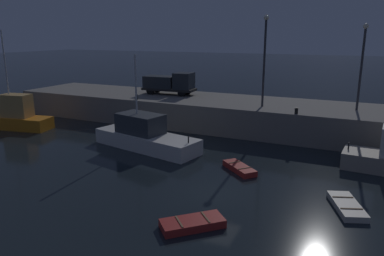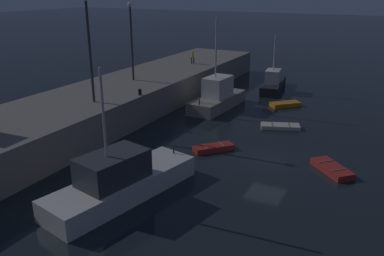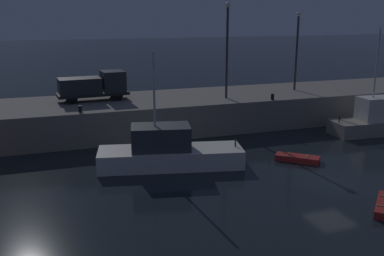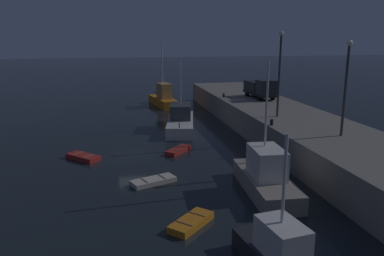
{
  "view_description": "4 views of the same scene",
  "coord_description": "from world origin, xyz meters",
  "px_view_note": "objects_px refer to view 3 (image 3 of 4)",
  "views": [
    {
      "loc": [
        7.14,
        -18.66,
        9.02
      ],
      "look_at": [
        -5.49,
        8.39,
        1.42
      ],
      "focal_mm": 34.45,
      "sensor_mm": 36.0,
      "label": 1
    },
    {
      "loc": [
        -24.46,
        -6.91,
        11.22
      ],
      "look_at": [
        -1.71,
        4.9,
        2.15
      ],
      "focal_mm": 37.47,
      "sensor_mm": 36.0,
      "label": 2
    },
    {
      "loc": [
        -15.78,
        -20.35,
        9.7
      ],
      "look_at": [
        -6.07,
        8.26,
        1.8
      ],
      "focal_mm": 40.91,
      "sensor_mm": 36.0,
      "label": 3
    },
    {
      "loc": [
        32.47,
        -1.44,
        10.15
      ],
      "look_at": [
        -3.37,
        6.07,
        1.34
      ],
      "focal_mm": 35.73,
      "sensor_mm": 36.0,
      "label": 4
    }
  ],
  "objects_px": {
    "lamp_post_west": "(227,43)",
    "dinghy_red_small": "(297,158)",
    "fishing_boat_orange": "(376,120)",
    "bollard_central": "(80,109)",
    "utility_truck": "(94,86)",
    "fishing_trawler_red": "(168,151)",
    "lamp_post_east": "(297,45)",
    "bollard_west": "(272,97)"
  },
  "relations": [
    {
      "from": "lamp_post_west",
      "to": "dinghy_red_small",
      "type": "bearing_deg",
      "value": -83.59
    },
    {
      "from": "fishing_boat_orange",
      "to": "bollard_central",
      "type": "height_order",
      "value": "fishing_boat_orange"
    },
    {
      "from": "lamp_post_west",
      "to": "utility_truck",
      "type": "xyz_separation_m",
      "value": [
        -10.89,
        2.56,
        -3.42
      ]
    },
    {
      "from": "fishing_trawler_red",
      "to": "dinghy_red_small",
      "type": "relative_size",
      "value": 3.39
    },
    {
      "from": "fishing_boat_orange",
      "to": "lamp_post_west",
      "type": "bearing_deg",
      "value": 152.97
    },
    {
      "from": "fishing_trawler_red",
      "to": "lamp_post_east",
      "type": "bearing_deg",
      "value": 32.7
    },
    {
      "from": "fishing_boat_orange",
      "to": "dinghy_red_small",
      "type": "xyz_separation_m",
      "value": [
        -10.05,
        -4.18,
        -0.91
      ]
    },
    {
      "from": "dinghy_red_small",
      "to": "lamp_post_west",
      "type": "relative_size",
      "value": 0.36
    },
    {
      "from": "dinghy_red_small",
      "to": "utility_truck",
      "type": "bearing_deg",
      "value": 133.99
    },
    {
      "from": "dinghy_red_small",
      "to": "lamp_post_east",
      "type": "distance_m",
      "value": 15.07
    },
    {
      "from": "fishing_boat_orange",
      "to": "utility_truck",
      "type": "relative_size",
      "value": 1.46
    },
    {
      "from": "lamp_post_east",
      "to": "bollard_west",
      "type": "distance_m",
      "value": 7.13
    },
    {
      "from": "lamp_post_west",
      "to": "lamp_post_east",
      "type": "distance_m",
      "value": 8.07
    },
    {
      "from": "fishing_trawler_red",
      "to": "bollard_central",
      "type": "bearing_deg",
      "value": 127.41
    },
    {
      "from": "bollard_central",
      "to": "bollard_west",
      "type": "bearing_deg",
      "value": -1.28
    },
    {
      "from": "fishing_trawler_red",
      "to": "lamp_post_west",
      "type": "height_order",
      "value": "lamp_post_west"
    },
    {
      "from": "dinghy_red_small",
      "to": "bollard_west",
      "type": "distance_m",
      "value": 8.61
    },
    {
      "from": "fishing_boat_orange",
      "to": "dinghy_red_small",
      "type": "bearing_deg",
      "value": -157.43
    },
    {
      "from": "lamp_post_east",
      "to": "utility_truck",
      "type": "distance_m",
      "value": 19.01
    },
    {
      "from": "lamp_post_west",
      "to": "bollard_central",
      "type": "distance_m",
      "value": 13.31
    },
    {
      "from": "bollard_west",
      "to": "fishing_boat_orange",
      "type": "bearing_deg",
      "value": -25.25
    },
    {
      "from": "lamp_post_east",
      "to": "fishing_trawler_red",
      "type": "bearing_deg",
      "value": -147.3
    },
    {
      "from": "fishing_boat_orange",
      "to": "bollard_west",
      "type": "distance_m",
      "value": 8.78
    },
    {
      "from": "dinghy_red_small",
      "to": "bollard_west",
      "type": "xyz_separation_m",
      "value": [
        2.28,
        7.84,
        2.72
      ]
    },
    {
      "from": "fishing_trawler_red",
      "to": "lamp_post_west",
      "type": "distance_m",
      "value": 12.72
    },
    {
      "from": "dinghy_red_small",
      "to": "bollard_west",
      "type": "relative_size",
      "value": 5.62
    },
    {
      "from": "lamp_post_west",
      "to": "bollard_west",
      "type": "distance_m",
      "value": 5.92
    },
    {
      "from": "fishing_boat_orange",
      "to": "lamp_post_west",
      "type": "relative_size",
      "value": 1.09
    },
    {
      "from": "lamp_post_west",
      "to": "bollard_west",
      "type": "xyz_separation_m",
      "value": [
        3.39,
        -2.03,
        -4.41
      ]
    },
    {
      "from": "lamp_post_east",
      "to": "bollard_west",
      "type": "height_order",
      "value": "lamp_post_east"
    },
    {
      "from": "fishing_boat_orange",
      "to": "lamp_post_west",
      "type": "height_order",
      "value": "lamp_post_west"
    },
    {
      "from": "lamp_post_west",
      "to": "lamp_post_east",
      "type": "height_order",
      "value": "lamp_post_west"
    },
    {
      "from": "fishing_boat_orange",
      "to": "bollard_west",
      "type": "height_order",
      "value": "fishing_boat_orange"
    },
    {
      "from": "lamp_post_east",
      "to": "bollard_central",
      "type": "bearing_deg",
      "value": -170.31
    },
    {
      "from": "bollard_west",
      "to": "bollard_central",
      "type": "bearing_deg",
      "value": 178.72
    },
    {
      "from": "fishing_trawler_red",
      "to": "bollard_west",
      "type": "distance_m",
      "value": 12.63
    },
    {
      "from": "bollard_west",
      "to": "bollard_central",
      "type": "xyz_separation_m",
      "value": [
        -15.83,
        0.35,
        -0.01
      ]
    },
    {
      "from": "bollard_central",
      "to": "utility_truck",
      "type": "bearing_deg",
      "value": 69.88
    },
    {
      "from": "fishing_boat_orange",
      "to": "dinghy_red_small",
      "type": "relative_size",
      "value": 3.03
    },
    {
      "from": "utility_truck",
      "to": "fishing_trawler_red",
      "type": "bearing_deg",
      "value": -72.5
    },
    {
      "from": "dinghy_red_small",
      "to": "bollard_central",
      "type": "xyz_separation_m",
      "value": [
        -13.55,
        8.2,
        2.7
      ]
    },
    {
      "from": "dinghy_red_small",
      "to": "utility_truck",
      "type": "height_order",
      "value": "utility_truck"
    }
  ]
}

